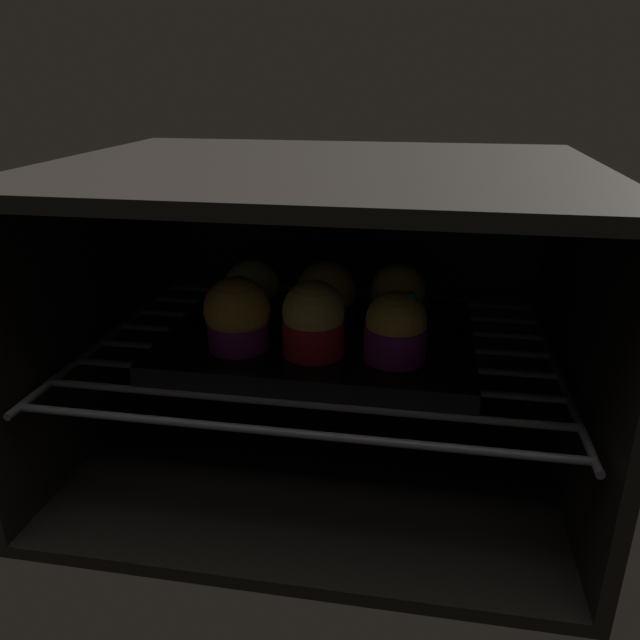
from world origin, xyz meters
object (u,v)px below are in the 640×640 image
(muffin_row0_col0, at_px, (237,316))
(muffin_row0_col1, at_px, (313,320))
(muffin_row1_col0, at_px, (252,293))
(muffin_row0_col2, at_px, (396,329))
(muffin_row1_col1, at_px, (324,297))
(baking_tray, at_px, (320,342))
(muffin_row1_col2, at_px, (398,300))

(muffin_row0_col0, distance_m, muffin_row0_col1, 0.09)
(muffin_row1_col0, bearing_deg, muffin_row0_col2, -24.45)
(muffin_row0_col0, xyz_separation_m, muffin_row1_col0, (-0.01, 0.08, -0.00))
(muffin_row1_col1, bearing_deg, baking_tray, -86.27)
(muffin_row0_col2, distance_m, muffin_row1_col0, 0.20)
(baking_tray, xyz_separation_m, muffin_row0_col1, (-0.00, -0.04, 0.04))
(muffin_row1_col0, relative_size, muffin_row1_col2, 0.96)
(muffin_row0_col1, bearing_deg, muffin_row1_col2, 45.48)
(muffin_row1_col1, height_order, muffin_row1_col2, same)
(muffin_row1_col2, bearing_deg, muffin_row0_col2, -87.87)
(muffin_row0_col0, bearing_deg, muffin_row1_col1, 45.08)
(muffin_row1_col2, bearing_deg, muffin_row1_col1, -177.53)
(muffin_row0_col0, height_order, muffin_row1_col1, muffin_row0_col0)
(muffin_row0_col2, distance_m, muffin_row1_col1, 0.13)
(muffin_row0_col1, height_order, muffin_row1_col0, muffin_row0_col1)
(muffin_row0_col2, bearing_deg, muffin_row1_col0, 155.55)
(muffin_row0_col1, height_order, muffin_row0_col2, muffin_row0_col1)
(muffin_row1_col1, relative_size, muffin_row1_col2, 0.99)
(muffin_row0_col1, xyz_separation_m, muffin_row1_col1, (-0.00, 0.09, -0.00))
(muffin_row0_col1, xyz_separation_m, muffin_row1_col2, (0.09, 0.09, -0.00))
(muffin_row1_col1, bearing_deg, muffin_row1_col0, -179.81)
(baking_tray, bearing_deg, muffin_row1_col1, 93.73)
(muffin_row0_col1, distance_m, muffin_row1_col1, 0.09)
(muffin_row0_col0, height_order, muffin_row1_col2, muffin_row0_col0)
(muffin_row1_col1, bearing_deg, muffin_row1_col2, 2.47)
(muffin_row0_col0, xyz_separation_m, muffin_row0_col2, (0.18, 0.00, -0.00))
(baking_tray, bearing_deg, muffin_row0_col2, -24.54)
(baking_tray, distance_m, muffin_row0_col0, 0.11)
(muffin_row0_col0, distance_m, muffin_row0_col2, 0.18)
(muffin_row0_col0, xyz_separation_m, muffin_row1_col2, (0.17, 0.09, -0.00))
(muffin_row1_col0, bearing_deg, muffin_row1_col1, 0.19)
(muffin_row0_col2, bearing_deg, muffin_row1_col2, 92.13)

